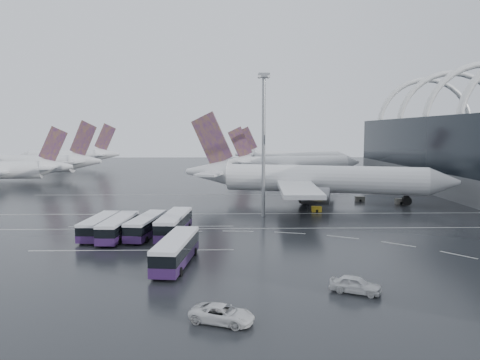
{
  "coord_description": "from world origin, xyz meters",
  "views": [
    {
      "loc": [
        -10.53,
        -78.77,
        16.23
      ],
      "look_at": [
        -8.61,
        9.03,
        7.0
      ],
      "focal_mm": 35.0,
      "sensor_mm": 36.0,
      "label": 1
    }
  ],
  "objects_px": {
    "floodlight_mast": "(264,127)",
    "bus_row_near_a": "(99,226)",
    "bus_row_near_c": "(146,225)",
    "gse_cart_belly_d": "(400,201)",
    "jet_remote_mid": "(40,164)",
    "jet_remote_west": "(5,170)",
    "bus_row_near_b": "(118,227)",
    "van_curve_a": "(222,314)",
    "jet_remote_far": "(70,157)",
    "airliner_gate_c": "(290,157)",
    "airliner_main": "(310,180)",
    "gse_cart_belly_c": "(317,209)",
    "bus_row_near_d": "(174,224)",
    "bus_row_far_c": "(176,250)",
    "van_curve_b": "(356,285)",
    "gse_cart_belly_b": "(360,199)",
    "airliner_gate_b": "(292,164)"
  },
  "relations": [
    {
      "from": "floodlight_mast",
      "to": "bus_row_near_a",
      "type": "bearing_deg",
      "value": -147.9
    },
    {
      "from": "bus_row_near_c",
      "to": "gse_cart_belly_d",
      "type": "relative_size",
      "value": 5.9
    },
    {
      "from": "bus_row_near_c",
      "to": "jet_remote_mid",
      "type": "bearing_deg",
      "value": 38.68
    },
    {
      "from": "jet_remote_west",
      "to": "floodlight_mast",
      "type": "height_order",
      "value": "floodlight_mast"
    },
    {
      "from": "bus_row_near_a",
      "to": "bus_row_near_b",
      "type": "xyz_separation_m",
      "value": [
        3.23,
        -1.39,
        0.08
      ]
    },
    {
      "from": "jet_remote_west",
      "to": "van_curve_a",
      "type": "relative_size",
      "value": 7.35
    },
    {
      "from": "jet_remote_far",
      "to": "bus_row_near_a",
      "type": "relative_size",
      "value": 3.61
    },
    {
      "from": "airliner_gate_c",
      "to": "jet_remote_west",
      "type": "distance_m",
      "value": 115.05
    },
    {
      "from": "airliner_main",
      "to": "gse_cart_belly_c",
      "type": "height_order",
      "value": "airliner_main"
    },
    {
      "from": "bus_row_near_a",
      "to": "bus_row_near_d",
      "type": "distance_m",
      "value": 11.49
    },
    {
      "from": "jet_remote_mid",
      "to": "bus_row_far_c",
      "type": "height_order",
      "value": "jet_remote_mid"
    },
    {
      "from": "van_curve_b",
      "to": "gse_cart_belly_c",
      "type": "height_order",
      "value": "van_curve_b"
    },
    {
      "from": "gse_cart_belly_b",
      "to": "bus_row_far_c",
      "type": "bearing_deg",
      "value": -125.75
    },
    {
      "from": "gse_cart_belly_b",
      "to": "bus_row_near_c",
      "type": "bearing_deg",
      "value": -140.6
    },
    {
      "from": "jet_remote_west",
      "to": "van_curve_a",
      "type": "height_order",
      "value": "jet_remote_west"
    },
    {
      "from": "airliner_gate_c",
      "to": "floodlight_mast",
      "type": "xyz_separation_m",
      "value": [
        -20.35,
        -118.98,
        12.34
      ]
    },
    {
      "from": "bus_row_near_d",
      "to": "gse_cart_belly_c",
      "type": "bearing_deg",
      "value": -45.34
    },
    {
      "from": "bus_row_near_b",
      "to": "floodlight_mast",
      "type": "relative_size",
      "value": 0.48
    },
    {
      "from": "bus_row_near_c",
      "to": "floodlight_mast",
      "type": "xyz_separation_m",
      "value": [
        19.29,
        16.81,
        15.18
      ]
    },
    {
      "from": "bus_row_near_d",
      "to": "van_curve_a",
      "type": "distance_m",
      "value": 34.25
    },
    {
      "from": "bus_row_near_d",
      "to": "van_curve_b",
      "type": "height_order",
      "value": "bus_row_near_d"
    },
    {
      "from": "bus_row_far_c",
      "to": "floodlight_mast",
      "type": "distance_m",
      "value": 37.99
    },
    {
      "from": "bus_row_near_d",
      "to": "gse_cart_belly_b",
      "type": "relative_size",
      "value": 6.81
    },
    {
      "from": "jet_remote_west",
      "to": "jet_remote_far",
      "type": "distance_m",
      "value": 66.23
    },
    {
      "from": "van_curve_a",
      "to": "gse_cart_belly_b",
      "type": "height_order",
      "value": "van_curve_a"
    },
    {
      "from": "airliner_main",
      "to": "bus_row_near_a",
      "type": "xyz_separation_m",
      "value": [
        -38.37,
        -33.9,
        -3.56
      ]
    },
    {
      "from": "jet_remote_west",
      "to": "jet_remote_mid",
      "type": "relative_size",
      "value": 0.89
    },
    {
      "from": "airliner_gate_b",
      "to": "bus_row_near_a",
      "type": "bearing_deg",
      "value": -126.11
    },
    {
      "from": "gse_cart_belly_c",
      "to": "bus_row_near_d",
      "type": "bearing_deg",
      "value": -140.78
    },
    {
      "from": "airliner_gate_c",
      "to": "bus_row_far_c",
      "type": "height_order",
      "value": "airliner_gate_c"
    },
    {
      "from": "jet_remote_mid",
      "to": "jet_remote_far",
      "type": "distance_m",
      "value": 46.18
    },
    {
      "from": "airliner_gate_b",
      "to": "bus_row_near_d",
      "type": "bearing_deg",
      "value": -120.16
    },
    {
      "from": "gse_cart_belly_b",
      "to": "gse_cart_belly_d",
      "type": "relative_size",
      "value": 0.95
    },
    {
      "from": "bus_row_near_c",
      "to": "gse_cart_belly_d",
      "type": "distance_m",
      "value": 59.81
    },
    {
      "from": "bus_row_near_c",
      "to": "gse_cart_belly_d",
      "type": "xyz_separation_m",
      "value": [
        51.01,
        31.21,
        -1.12
      ]
    },
    {
      "from": "jet_remote_far",
      "to": "floodlight_mast",
      "type": "distance_m",
      "value": 141.39
    },
    {
      "from": "airliner_gate_b",
      "to": "bus_row_far_c",
      "type": "bearing_deg",
      "value": -116.74
    },
    {
      "from": "jet_remote_west",
      "to": "van_curve_b",
      "type": "bearing_deg",
      "value": 124.57
    },
    {
      "from": "jet_remote_mid",
      "to": "bus_row_near_c",
      "type": "distance_m",
      "value": 103.29
    },
    {
      "from": "airliner_main",
      "to": "bus_row_near_d",
      "type": "bearing_deg",
      "value": -113.44
    },
    {
      "from": "bus_row_near_d",
      "to": "floodlight_mast",
      "type": "relative_size",
      "value": 0.53
    },
    {
      "from": "van_curve_a",
      "to": "jet_remote_far",
      "type": "bearing_deg",
      "value": 42.98
    },
    {
      "from": "airliner_gate_c",
      "to": "gse_cart_belly_c",
      "type": "height_order",
      "value": "airliner_gate_c"
    },
    {
      "from": "bus_row_near_a",
      "to": "gse_cart_belly_b",
      "type": "relative_size",
      "value": 5.96
    },
    {
      "from": "jet_remote_far",
      "to": "airliner_gate_c",
      "type": "bearing_deg",
      "value": -178.92
    },
    {
      "from": "van_curve_a",
      "to": "bus_row_near_a",
      "type": "bearing_deg",
      "value": 50.99
    },
    {
      "from": "jet_remote_west",
      "to": "floodlight_mast",
      "type": "xyz_separation_m",
      "value": [
        73.36,
        -52.24,
        12.32
      ]
    },
    {
      "from": "bus_row_near_d",
      "to": "van_curve_b",
      "type": "distance_m",
      "value": 33.76
    },
    {
      "from": "gse_cart_belly_d",
      "to": "jet_remote_west",
      "type": "bearing_deg",
      "value": 160.19
    },
    {
      "from": "airliner_main",
      "to": "gse_cart_belly_d",
      "type": "bearing_deg",
      "value": 6.84
    }
  ]
}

